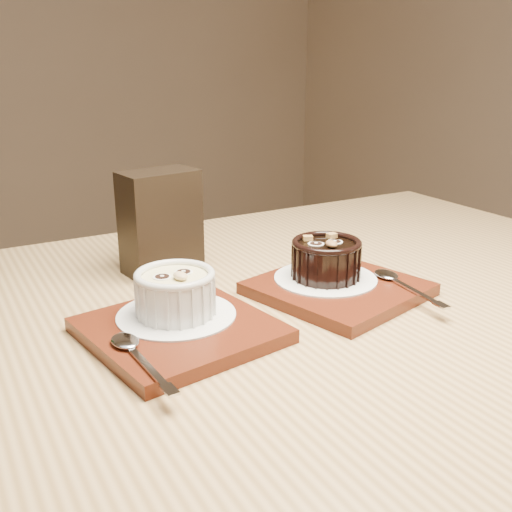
% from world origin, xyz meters
% --- Properties ---
extents(table, '(1.24, 0.86, 0.75)m').
position_xyz_m(table, '(0.24, 0.21, 0.66)').
color(table, olive).
rests_on(table, ground).
extents(tray_left, '(0.20, 0.20, 0.01)m').
position_xyz_m(tray_left, '(0.12, 0.20, 0.76)').
color(tray_left, '#541E0E').
rests_on(tray_left, table).
extents(doily_left, '(0.13, 0.13, 0.00)m').
position_xyz_m(doily_left, '(0.13, 0.22, 0.77)').
color(doily_left, silver).
rests_on(doily_left, tray_left).
extents(ramekin_white, '(0.09, 0.09, 0.05)m').
position_xyz_m(ramekin_white, '(0.13, 0.22, 0.79)').
color(ramekin_white, silver).
rests_on(ramekin_white, doily_left).
extents(spoon_left, '(0.03, 0.13, 0.01)m').
position_xyz_m(spoon_left, '(0.06, 0.15, 0.77)').
color(spoon_left, silver).
rests_on(spoon_left, tray_left).
extents(tray_right, '(0.21, 0.21, 0.01)m').
position_xyz_m(tray_right, '(0.34, 0.20, 0.76)').
color(tray_right, '#541E0E').
rests_on(tray_right, table).
extents(doily_right, '(0.13, 0.13, 0.00)m').
position_xyz_m(doily_right, '(0.34, 0.22, 0.77)').
color(doily_right, silver).
rests_on(doily_right, tray_right).
extents(ramekin_dark, '(0.09, 0.09, 0.05)m').
position_xyz_m(ramekin_dark, '(0.34, 0.22, 0.79)').
color(ramekin_dark, black).
rests_on(ramekin_dark, doily_right).
extents(spoon_right, '(0.05, 0.14, 0.01)m').
position_xyz_m(spoon_right, '(0.40, 0.15, 0.77)').
color(spoon_right, silver).
rests_on(spoon_right, tray_right).
extents(condiment_stand, '(0.11, 0.07, 0.14)m').
position_xyz_m(condiment_stand, '(0.19, 0.40, 0.82)').
color(condiment_stand, black).
rests_on(condiment_stand, table).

